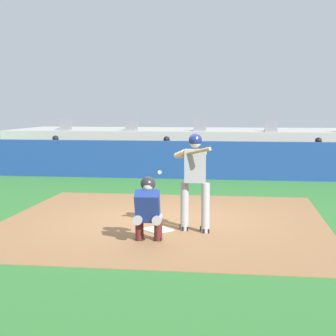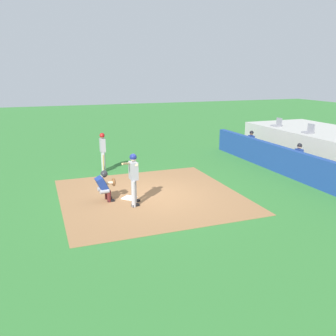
{
  "view_description": "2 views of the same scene",
  "coord_description": "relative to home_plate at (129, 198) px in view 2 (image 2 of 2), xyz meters",
  "views": [
    {
      "loc": [
        1.5,
        -10.27,
        2.27
      ],
      "look_at": [
        0.0,
        0.7,
        1.0
      ],
      "focal_mm": 56.67,
      "sensor_mm": 36.0,
      "label": 1
    },
    {
      "loc": [
        11.95,
        -3.73,
        4.4
      ],
      "look_at": [
        0.0,
        0.7,
        1.0
      ],
      "focal_mm": 38.25,
      "sensor_mm": 36.0,
      "label": 2
    }
  ],
  "objects": [
    {
      "name": "stadium_seat_1",
      "position": [
        -2.6,
        10.18,
        1.51
      ],
      "size": [
        0.46,
        0.46,
        0.48
      ],
      "color": "slate",
      "rests_on": "stands_platform"
    },
    {
      "name": "dirt_infield",
      "position": [
        0.0,
        0.8,
        -0.02
      ],
      "size": [
        6.4,
        6.4,
        0.01
      ],
      "primitive_type": "cube",
      "color": "olive",
      "rests_on": "ground"
    },
    {
      "name": "catcher_crouched",
      "position": [
        -0.02,
        -0.86,
        0.59
      ],
      "size": [
        0.5,
        1.55,
        1.13
      ],
      "color": "gray",
      "rests_on": "ground"
    },
    {
      "name": "on_deck_batter",
      "position": [
        -4.02,
        -0.18,
        1.0
      ],
      "size": [
        0.58,
        0.23,
        1.79
      ],
      "color": "#99999E",
      "rests_on": "ground"
    },
    {
      "name": "home_plate",
      "position": [
        0.0,
        0.0,
        0.0
      ],
      "size": [
        0.62,
        0.62,
        0.02
      ],
      "primitive_type": "cube",
      "rotation": [
        0.0,
        0.0,
        0.79
      ],
      "color": "white",
      "rests_on": "dirt_infield"
    },
    {
      "name": "dugout_bench",
      "position": [
        0.0,
        8.3,
        0.2
      ],
      "size": [
        11.8,
        0.44,
        0.45
      ],
      "primitive_type": "cube",
      "color": "olive",
      "rests_on": "ground"
    },
    {
      "name": "ground_plane",
      "position": [
        0.0,
        0.8,
        -0.02
      ],
      "size": [
        80.0,
        80.0,
        0.0
      ],
      "primitive_type": "plane",
      "color": "#2D6B2D"
    },
    {
      "name": "stadium_seat_0",
      "position": [
        -5.2,
        10.18,
        1.51
      ],
      "size": [
        0.46,
        0.46,
        0.48
      ],
      "color": "slate",
      "rests_on": "stands_platform"
    },
    {
      "name": "dugout_wall",
      "position": [
        0.0,
        7.3,
        0.58
      ],
      "size": [
        13.0,
        0.3,
        1.2
      ],
      "primitive_type": "cube",
      "color": "navy",
      "rests_on": "ground"
    },
    {
      "name": "dugout_player_0",
      "position": [
        -4.88,
        8.14,
        0.65
      ],
      "size": [
        0.49,
        0.7,
        1.3
      ],
      "color": "#939399",
      "rests_on": "ground"
    },
    {
      "name": "batter_at_plate",
      "position": [
        0.69,
        0.0,
        1.01
      ],
      "size": [
        0.72,
        0.73,
        1.8
      ],
      "color": "#99999E",
      "rests_on": "ground"
    },
    {
      "name": "dugout_player_1",
      "position": [
        -0.97,
        8.14,
        0.65
      ],
      "size": [
        0.49,
        0.7,
        1.3
      ],
      "color": "#939399",
      "rests_on": "ground"
    }
  ]
}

